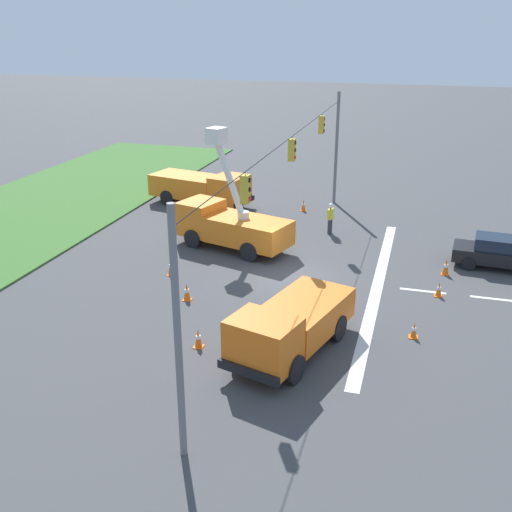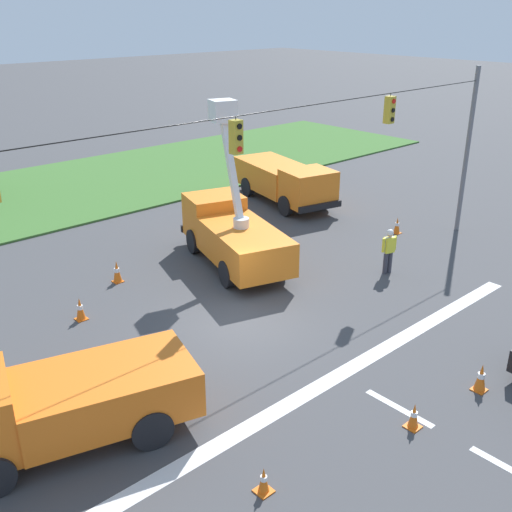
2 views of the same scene
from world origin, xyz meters
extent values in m
plane|color=#424244|center=(0.00, 0.00, 0.00)|extent=(200.00, 200.00, 0.00)
cube|color=silver|center=(0.00, -4.09, 0.00)|extent=(17.60, 0.50, 0.01)
cube|color=silver|center=(0.00, -6.09, 0.00)|extent=(0.20, 2.00, 0.01)
cube|color=silver|center=(0.00, -9.09, 0.00)|extent=(0.20, 2.00, 0.01)
cylinder|color=slate|center=(-13.00, 0.00, 3.60)|extent=(0.20, 0.20, 7.20)
cylinder|color=slate|center=(13.00, 0.00, 3.60)|extent=(0.20, 0.20, 7.20)
cylinder|color=black|center=(0.00, 0.00, 6.60)|extent=(26.00, 0.03, 0.03)
cylinder|color=black|center=(-7.06, 0.00, 6.55)|extent=(0.02, 0.02, 0.10)
cube|color=gold|center=(-7.06, 0.00, 6.02)|extent=(0.32, 0.28, 0.96)
cylinder|color=black|center=(-7.06, -0.16, 6.34)|extent=(0.16, 0.05, 0.16)
cylinder|color=black|center=(-7.06, -0.16, 6.02)|extent=(0.16, 0.05, 0.16)
cylinder|color=red|center=(-7.06, -0.16, 5.70)|extent=(0.16, 0.05, 0.16)
cylinder|color=black|center=(-0.17, 0.00, 6.55)|extent=(0.02, 0.02, 0.10)
cube|color=gold|center=(-0.17, 0.00, 6.02)|extent=(0.32, 0.28, 0.96)
cylinder|color=black|center=(-0.17, -0.16, 6.34)|extent=(0.16, 0.05, 0.16)
cylinder|color=black|center=(-0.17, -0.16, 6.02)|extent=(0.16, 0.05, 0.16)
cylinder|color=red|center=(-0.17, -0.16, 5.70)|extent=(0.16, 0.05, 0.16)
cylinder|color=black|center=(7.05, 0.00, 6.55)|extent=(0.02, 0.02, 0.10)
cube|color=gold|center=(7.05, 0.00, 6.02)|extent=(0.32, 0.28, 0.96)
cylinder|color=red|center=(7.05, -0.16, 6.34)|extent=(0.16, 0.05, 0.16)
cylinder|color=black|center=(7.05, -0.16, 6.02)|extent=(0.16, 0.05, 0.16)
cylinder|color=black|center=(7.05, -0.16, 5.70)|extent=(0.16, 0.05, 0.16)
cube|color=orange|center=(2.57, 2.82, 1.14)|extent=(3.46, 4.79, 1.28)
cube|color=orange|center=(3.47, 5.75, 1.39)|extent=(2.65, 2.41, 1.77)
cube|color=#1E2838|center=(3.66, 6.37, 1.70)|extent=(1.90, 0.67, 0.80)
cube|color=black|center=(3.76, 6.71, 0.65)|extent=(2.25, 0.83, 0.30)
cylinder|color=black|center=(2.38, 5.83, 0.50)|extent=(0.56, 1.04, 1.00)
cylinder|color=black|center=(4.41, 5.21, 0.50)|extent=(0.56, 1.04, 1.00)
cylinder|color=black|center=(1.33, 2.39, 0.50)|extent=(0.56, 1.04, 1.00)
cylinder|color=black|center=(3.36, 1.77, 0.50)|extent=(0.56, 1.04, 1.00)
cylinder|color=silver|center=(2.66, 3.11, 1.96)|extent=(0.60, 0.60, 0.36)
cube|color=white|center=(2.90, 3.88, 3.70)|extent=(0.76, 1.81, 3.93)
cube|color=white|center=(3.13, 4.64, 5.86)|extent=(1.09, 1.03, 0.80)
cube|color=orange|center=(-5.84, -1.89, 1.08)|extent=(4.55, 3.34, 1.15)
cube|color=orange|center=(-8.64, -1.09, 1.31)|extent=(2.29, 2.61, 1.63)
cube|color=#1E2838|center=(-9.23, -0.92, 1.60)|extent=(0.64, 1.91, 0.73)
cube|color=black|center=(-9.56, -0.82, 0.65)|extent=(0.79, 2.26, 0.30)
cylinder|color=black|center=(-8.71, -2.17, 0.50)|extent=(1.04, 0.54, 1.00)
cylinder|color=black|center=(-8.12, -0.13, 0.50)|extent=(1.04, 0.54, 1.00)
cylinder|color=black|center=(-5.43, -3.11, 0.50)|extent=(1.04, 0.54, 1.00)
cylinder|color=black|center=(-4.85, -1.06, 0.50)|extent=(1.04, 0.54, 1.00)
cube|color=orange|center=(10.30, 9.36, 1.19)|extent=(3.35, 5.01, 1.37)
cube|color=orange|center=(9.58, 6.16, 1.34)|extent=(2.68, 2.42, 1.68)
cube|color=#1E2838|center=(9.43, 5.49, 1.63)|extent=(2.02, 0.54, 0.75)
cube|color=black|center=(9.35, 5.13, 0.65)|extent=(2.38, 0.68, 0.30)
cylinder|color=black|center=(10.72, 6.18, 0.50)|extent=(0.49, 1.04, 1.00)
cylinder|color=black|center=(8.56, 6.66, 0.50)|extent=(0.49, 1.04, 1.00)
cylinder|color=black|center=(11.56, 9.92, 0.50)|extent=(0.49, 1.04, 1.00)
cylinder|color=black|center=(9.40, 10.41, 0.50)|extent=(0.49, 1.04, 1.00)
cube|color=black|center=(3.84, -9.51, 0.64)|extent=(2.11, 4.43, 0.64)
cube|color=#192333|center=(3.85, -9.36, 1.26)|extent=(1.66, 2.18, 0.60)
cylinder|color=black|center=(4.81, -8.25, 0.32)|extent=(0.25, 0.65, 0.64)
cylinder|color=black|center=(3.09, -8.11, 0.32)|extent=(0.25, 0.65, 0.64)
cylinder|color=#383842|center=(6.76, -0.80, 0.42)|extent=(0.18, 0.18, 0.85)
cylinder|color=#383842|center=(6.57, -0.75, 0.42)|extent=(0.18, 0.18, 0.85)
cube|color=yellow|center=(6.66, -0.78, 1.15)|extent=(0.45, 0.34, 0.60)
cube|color=silver|center=(6.66, -0.78, 1.15)|extent=(0.43, 0.19, 0.62)
cylinder|color=yellow|center=(6.93, -0.85, 1.18)|extent=(0.11, 0.11, 0.55)
cylinder|color=yellow|center=(6.40, -0.71, 1.18)|extent=(0.11, 0.11, 0.55)
sphere|color=tan|center=(6.66, -0.78, 1.58)|extent=(0.22, 0.22, 0.22)
sphere|color=white|center=(6.66, -0.78, 1.64)|extent=(0.26, 0.26, 0.26)
cube|color=orange|center=(-4.48, -5.85, 0.01)|extent=(0.36, 0.36, 0.03)
cone|color=orange|center=(-4.48, -5.85, 0.33)|extent=(0.24, 0.24, 0.59)
cylinder|color=white|center=(-4.48, -5.85, 0.36)|extent=(0.15, 0.15, 0.11)
cube|color=orange|center=(10.55, 1.55, 0.01)|extent=(0.36, 0.36, 0.03)
cone|color=orange|center=(10.55, 1.55, 0.39)|extent=(0.29, 0.29, 0.72)
cylinder|color=white|center=(10.55, 1.55, 0.42)|extent=(0.18, 0.18, 0.13)
cube|color=orange|center=(-3.79, 3.66, 0.01)|extent=(0.36, 0.36, 0.03)
cone|color=orange|center=(-3.79, 3.66, 0.40)|extent=(0.30, 0.30, 0.75)
cylinder|color=white|center=(-3.79, 3.66, 0.44)|extent=(0.18, 0.18, 0.13)
cube|color=orange|center=(-7.42, 1.73, 0.01)|extent=(0.36, 0.36, 0.03)
cone|color=orange|center=(-7.42, 1.73, 0.38)|extent=(0.28, 0.28, 0.70)
cylinder|color=white|center=(-7.42, 1.73, 0.41)|extent=(0.17, 0.17, 0.13)
cube|color=orange|center=(2.23, -7.05, 0.01)|extent=(0.36, 0.36, 0.03)
cone|color=orange|center=(2.23, -7.05, 0.42)|extent=(0.31, 0.31, 0.77)
cylinder|color=white|center=(2.23, -7.05, 0.45)|extent=(0.19, 0.19, 0.14)
cube|color=orange|center=(-1.42, 5.42, 0.01)|extent=(0.36, 0.36, 0.03)
cone|color=orange|center=(-1.42, 5.42, 0.43)|extent=(0.32, 0.32, 0.80)
cylinder|color=white|center=(-1.42, 5.42, 0.47)|extent=(0.20, 0.20, 0.14)
cube|color=orange|center=(-0.37, -6.75, 0.01)|extent=(0.36, 0.36, 0.03)
cone|color=orange|center=(-0.37, -6.75, 0.35)|extent=(0.26, 0.26, 0.65)
cylinder|color=white|center=(-0.37, -6.75, 0.39)|extent=(0.16, 0.16, 0.12)
cube|color=orange|center=(6.67, 7.49, 0.01)|extent=(0.36, 0.36, 0.03)
cone|color=orange|center=(6.67, 7.49, 0.42)|extent=(0.31, 0.31, 0.77)
cylinder|color=white|center=(6.67, 7.49, 0.46)|extent=(0.19, 0.19, 0.14)
camera|label=1|loc=(-25.41, -5.65, 11.11)|focal=42.00mm
camera|label=2|loc=(-11.11, -12.94, 9.43)|focal=42.00mm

